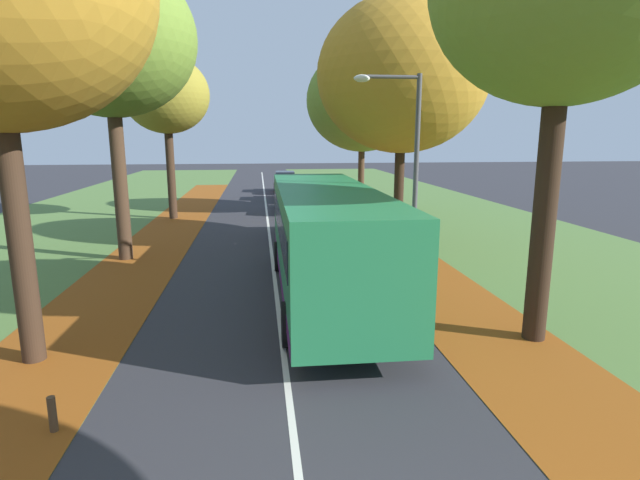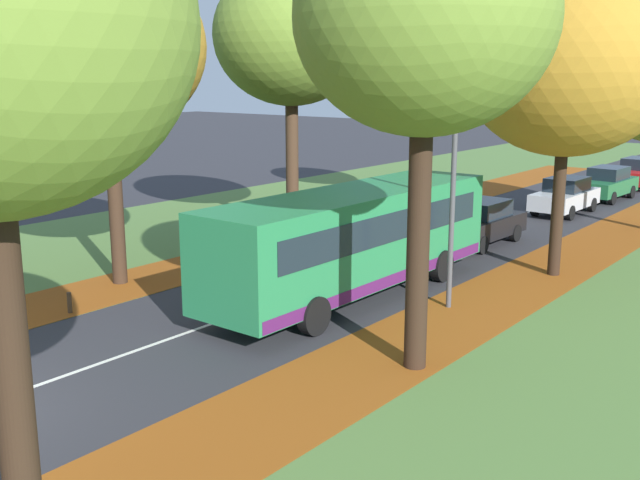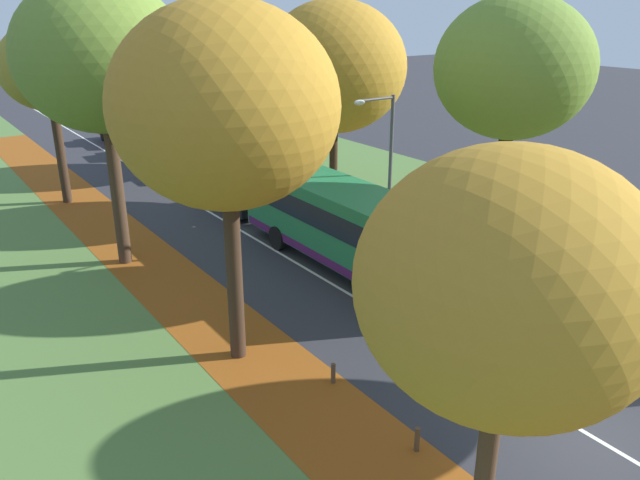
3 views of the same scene
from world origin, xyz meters
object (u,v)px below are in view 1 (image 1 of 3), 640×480
Objects in this scene: bus at (326,236)px; tree_right_mid at (403,75)px; car_black_lead at (297,219)px; tree_right_far at (362,101)px; car_green_third_in_line at (289,189)px; tree_left_far at (166,95)px; bollard_third at (53,414)px; streetlamp_right at (405,158)px; car_silver_following at (290,197)px; tree_left_mid at (108,38)px; car_red_fourth_in_line at (285,182)px.

tree_right_mid is at bearing 57.64° from bus.
tree_right_mid reaches higher than car_black_lead.
car_green_third_in_line is at bearing 120.29° from tree_right_far.
bollard_third is at bearing -85.84° from tree_left_far.
car_green_third_in_line is (-2.06, 20.44, -2.92)m from streetlamp_right.
tree_left_far reaches higher than car_silver_following.
car_silver_following is 5.03m from car_green_third_in_line.
tree_left_mid is at bearing -113.10° from car_green_third_in_line.
tree_right_far reaches higher than tree_left_far.
tree_left_far reaches higher than car_green_third_in_line.
bus is (-2.32, -0.70, -2.04)m from streetlamp_right.
tree_left_mid reaches higher than tree_right_far.
bollard_third is at bearing -108.67° from car_black_lead.
car_green_third_in_line is (-3.72, 6.38, -5.42)m from tree_right_far.
car_red_fourth_in_line is at bearing 88.61° from car_black_lead.
tree_left_mid is at bearing -120.99° from car_silver_following.
bollard_third is (-8.88, -20.64, -5.95)m from tree_right_far.
car_black_lead is at bearing -91.39° from car_red_fourth_in_line.
bus is 2.45× the size of car_red_fourth_in_line.
tree_left_far is 0.93× the size of tree_right_far.
tree_right_far is at bearing 66.72° from bollard_third.
tree_right_mid is 1.57× the size of streetlamp_right.
tree_left_mid is 9.13m from tree_left_far.
tree_right_far is 2.12× the size of car_black_lead.
tree_right_far is at bearing 87.54° from tree_right_mid.
bus is (-3.60, -5.68, -4.83)m from tree_right_mid.
bus is 21.16m from car_green_third_in_line.
car_black_lead reaches higher than bollard_third.
tree_left_far is 10.36m from tree_right_far.
tree_left_mid is 1.69× the size of streetlamp_right.
tree_left_far is 1.98× the size of car_silver_following.
tree_left_mid is 1.08× the size of tree_right_mid.
tree_left_mid is 18.66m from car_green_third_in_line.
tree_right_mid is 15.65m from bollard_third.
tree_right_mid reaches higher than tree_right_far.
tree_left_far is 1.97× the size of car_red_fourth_in_line.
tree_right_far is 2.13× the size of car_silver_following.
tree_right_mid is 2.21× the size of car_black_lead.
tree_left_mid is at bearing -91.38° from tree_left_far.
tree_left_far is 14.93× the size of bollard_third.
car_black_lead is (-3.75, 2.49, -5.72)m from tree_right_mid.
tree_right_mid is at bearing -80.90° from car_red_fourth_in_line.
tree_right_far reaches higher than car_black_lead.
car_green_third_in_line is at bearing 87.35° from car_silver_following.
tree_left_far is at bearing -133.52° from car_green_third_in_line.
streetlamp_right reaches higher than car_red_fourth_in_line.
bollard_third is 0.13× the size of car_black_lead.
streetlamp_right is (8.67, -13.48, -2.63)m from tree_left_far.
tree_right_mid reaches higher than car_red_fourth_in_line.
tree_right_far is 16.03× the size of bollard_third.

